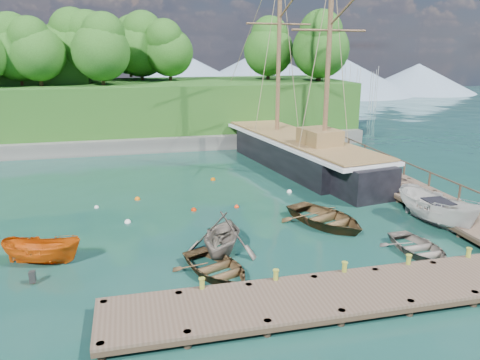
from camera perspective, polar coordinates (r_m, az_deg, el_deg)
The scene contains 24 objects.
ground at distance 24.25m, azimuth 2.93°, elevation -7.51°, with size 160.00×160.00×0.00m, color #143C2F.
dock_near at distance 19.36m, azimuth 14.39°, elevation -13.06°, with size 20.00×3.20×1.10m.
dock_east at distance 34.73m, azimuth 18.09°, elevation -0.21°, with size 3.20×24.00×1.10m.
bollard_0 at distance 19.03m, azimuth -4.59°, elevation -14.61°, with size 0.26×0.26×0.45m, color olive.
bollard_1 at distance 19.63m, azimuth 4.34°, elevation -13.58°, with size 0.26×0.26×0.45m, color olive.
bollard_2 at distance 20.65m, azimuth 12.49°, elevation -12.34°, with size 0.26×0.26×0.45m, color olive.
bollard_3 at distance 22.04m, azimuth 19.67°, elevation -11.04°, with size 0.26×0.26×0.45m, color olive.
bollard_4 at distance 23.72m, azimuth 25.86°, elevation -9.77°, with size 0.26×0.26×0.45m, color olive.
rowboat_0 at distance 21.03m, azimuth -2.87°, elevation -11.40°, with size 2.97×4.15×0.86m, color #503B22.
rowboat_1 at distance 23.04m, azimuth -2.19°, elevation -8.82°, with size 3.51×4.07×2.14m, color #685F54.
rowboat_2 at distance 26.83m, azimuth 10.38°, elevation -5.39°, with size 3.67×5.13×1.06m, color #513B21.
rowboat_3 at distance 24.51m, azimuth 20.96°, elevation -8.37°, with size 2.77×3.88×0.80m, color #6F655C.
motorboat_orange at distance 23.77m, azimuth -22.82°, elevation -9.35°, with size 1.40×3.73×1.44m, color #C34B08.
cabin_boat_white at distance 28.51m, azimuth 22.73°, elevation -5.12°, with size 2.06×5.48×2.12m, color beige.
schooner at distance 38.79m, azimuth 7.09°, elevation 3.12°, with size 7.97×26.71×19.53m.
mooring_buoy_0 at distance 27.46m, azimuth -13.53°, elevation -5.07°, with size 0.36×0.36×0.36m, color white.
mooring_buoy_1 at distance 28.73m, azimuth -5.66°, elevation -3.73°, with size 0.33×0.33×0.33m, color red.
mooring_buoy_2 at distance 29.14m, azimuth -0.41°, elevation -3.36°, with size 0.29×0.29×0.29m, color red.
mooring_buoy_3 at distance 32.27m, azimuth 6.04°, elevation -1.50°, with size 0.36×0.36×0.36m, color white.
mooring_buoy_4 at distance 31.31m, azimuth -12.40°, elevation -2.35°, with size 0.36×0.36×0.36m, color orange.
mooring_buoy_5 at distance 35.06m, azimuth -3.31°, elevation -0.01°, with size 0.36×0.36×0.36m, color #CF5C00.
mooring_buoy_6 at distance 30.41m, azimuth -17.08°, elevation -3.26°, with size 0.28×0.28×0.28m, color silver.
headland at distance 53.23m, azimuth -20.82°, elevation 10.57°, with size 51.00×19.31×12.90m.
distant_ridge at distance 92.08m, azimuth -6.96°, elevation 12.63°, with size 117.00×40.00×10.00m.
Camera 1 is at (-6.36, -21.30, 9.69)m, focal length 35.00 mm.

